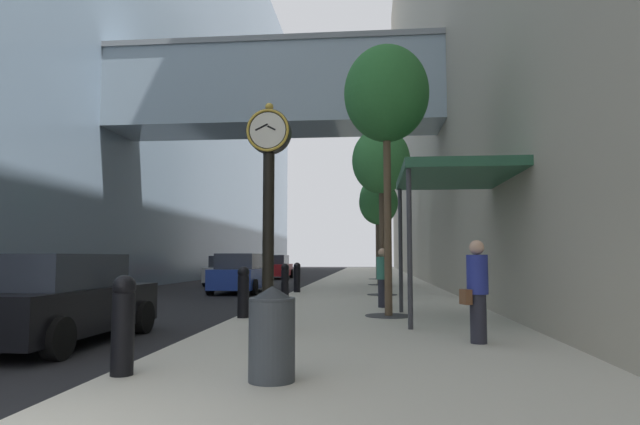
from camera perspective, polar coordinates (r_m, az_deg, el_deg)
ground_plane at (r=30.22m, az=-0.59°, el=-7.61°), size 110.00×110.00×0.00m
sidewalk_right at (r=33.05m, az=5.36°, el=-7.23°), size 6.20×80.00×0.14m
building_block_left at (r=39.16m, az=-19.69°, el=16.64°), size 23.76×80.00×31.33m
building_block_right at (r=37.39m, az=17.67°, el=20.53°), size 9.00×80.00×34.68m
street_clock at (r=10.30m, az=-5.47°, el=0.92°), size 0.84×0.55×4.35m
bollard_nearest at (r=6.87m, az=-20.08°, el=-10.85°), size 0.28×0.28×1.16m
bollard_third at (r=12.56m, az=-8.10°, el=-8.19°), size 0.28×0.28×1.16m
bollard_fourth at (r=15.50m, az=-5.49°, el=-7.55°), size 0.28×0.28×1.16m
bollard_fifth at (r=18.46m, az=-3.72°, el=-7.11°), size 0.28×0.28×1.16m
bollard_sixth at (r=21.43m, az=-2.44°, el=-6.78°), size 0.28×0.28×1.16m
street_tree_near at (r=13.41m, az=7.03°, el=12.13°), size 2.04×2.04×6.49m
street_tree_mid_near at (r=20.30m, az=6.46°, el=5.35°), size 2.15×2.15×6.20m
street_tree_mid_far at (r=27.27m, az=6.20°, el=0.98°), size 1.95×1.95×5.25m
street_tree_far at (r=34.49m, az=6.02°, el=1.47°), size 2.18×2.18×6.39m
trash_bin at (r=6.19m, az=-5.10°, el=-12.48°), size 0.53×0.53×1.05m
pedestrian_walking at (r=9.12m, az=16.27°, el=-7.74°), size 0.52×0.44×1.65m
pedestrian_by_clock at (r=15.05m, az=6.63°, el=-6.69°), size 0.40×0.40×1.62m
storefront_awning at (r=12.42m, az=13.81°, el=3.58°), size 2.40×3.60×3.30m
car_blue_near at (r=23.42m, az=-8.39°, el=-6.42°), size 2.07×4.63×1.66m
car_black_mid at (r=10.58m, az=-25.90°, el=-8.32°), size 2.03×4.25×1.57m
car_silver_far at (r=29.72m, az=-9.48°, el=-6.11°), size 2.04×4.38×1.58m
car_red_trailing at (r=38.46m, az=-4.71°, el=-5.78°), size 2.04×4.19×1.66m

